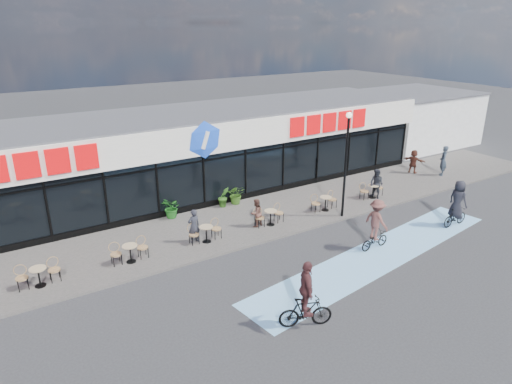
% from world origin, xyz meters
% --- Properties ---
extents(ground, '(120.00, 120.00, 0.00)m').
position_xyz_m(ground, '(0.00, 0.00, 0.00)').
color(ground, '#28282B').
rests_on(ground, ground).
extents(sidewalk, '(44.00, 5.00, 0.10)m').
position_xyz_m(sidewalk, '(0.00, 4.50, 0.05)').
color(sidewalk, '#56504C').
rests_on(sidewalk, ground).
extents(bike_lane, '(14.17, 4.13, 0.01)m').
position_xyz_m(bike_lane, '(4.00, -1.50, 0.01)').
color(bike_lane, '#76B0DF').
rests_on(bike_lane, ground).
extents(building, '(30.60, 6.57, 4.75)m').
position_xyz_m(building, '(-0.00, 9.93, 2.34)').
color(building, black).
rests_on(building, ground).
extents(neighbour_building, '(9.20, 7.20, 4.11)m').
position_xyz_m(neighbour_building, '(20.50, 11.00, 2.06)').
color(neighbour_building, white).
rests_on(neighbour_building, ground).
extents(lamp_post, '(0.28, 0.28, 5.24)m').
position_xyz_m(lamp_post, '(5.34, 2.30, 3.21)').
color(lamp_post, black).
rests_on(lamp_post, sidewalk).
extents(bistro_set_1, '(1.54, 0.62, 0.90)m').
position_xyz_m(bistro_set_1, '(-8.53, 3.42, 0.56)').
color(bistro_set_1, tan).
rests_on(bistro_set_1, sidewalk).
extents(bistro_set_2, '(1.54, 0.62, 0.90)m').
position_xyz_m(bistro_set_2, '(-5.12, 3.42, 0.56)').
color(bistro_set_2, tan).
rests_on(bistro_set_2, sidewalk).
extents(bistro_set_3, '(1.54, 0.62, 0.90)m').
position_xyz_m(bistro_set_3, '(-1.71, 3.42, 0.56)').
color(bistro_set_3, tan).
rests_on(bistro_set_3, sidewalk).
extents(bistro_set_4, '(1.54, 0.62, 0.90)m').
position_xyz_m(bistro_set_4, '(1.69, 3.42, 0.56)').
color(bistro_set_4, tan).
rests_on(bistro_set_4, sidewalk).
extents(bistro_set_5, '(1.54, 0.62, 0.90)m').
position_xyz_m(bistro_set_5, '(5.10, 3.42, 0.56)').
color(bistro_set_5, tan).
rests_on(bistro_set_5, sidewalk).
extents(bistro_set_6, '(1.54, 0.62, 0.90)m').
position_xyz_m(bistro_set_6, '(8.51, 3.42, 0.56)').
color(bistro_set_6, tan).
rests_on(bistro_set_6, sidewalk).
extents(potted_plant_left, '(1.03, 1.13, 1.07)m').
position_xyz_m(potted_plant_left, '(-1.98, 6.62, 0.63)').
color(potted_plant_left, '#195618').
rests_on(potted_plant_left, sidewalk).
extents(potted_plant_mid, '(1.20, 1.14, 1.05)m').
position_xyz_m(potted_plant_mid, '(1.68, 6.60, 0.62)').
color(potted_plant_mid, '#2E5518').
rests_on(potted_plant_mid, sidewalk).
extents(potted_plant_right, '(0.65, 0.54, 1.09)m').
position_xyz_m(potted_plant_right, '(0.90, 6.58, 0.65)').
color(potted_plant_right, '#2B5A19').
rests_on(potted_plant_right, sidewalk).
extents(patron_left, '(0.59, 0.42, 1.55)m').
position_xyz_m(patron_left, '(-2.18, 3.59, 0.88)').
color(patron_left, '#23242B').
rests_on(patron_left, sidewalk).
extents(patron_right, '(0.79, 0.69, 1.39)m').
position_xyz_m(patron_right, '(1.02, 3.56, 0.79)').
color(patron_right, brown).
rests_on(patron_right, sidewalk).
extents(pedestrian_a, '(0.72, 0.87, 1.64)m').
position_xyz_m(pedestrian_a, '(8.62, 3.22, 0.92)').
color(pedestrian_a, '#22242B').
rests_on(pedestrian_a, sidewalk).
extents(pedestrian_b, '(0.90, 1.48, 1.52)m').
position_xyz_m(pedestrian_b, '(14.02, 5.21, 0.86)').
color(pedestrian_b, '#472219').
rests_on(pedestrian_b, sidewalk).
extents(pedestrian_c, '(0.82, 0.81, 1.91)m').
position_xyz_m(pedestrian_c, '(15.14, 3.84, 1.06)').
color(pedestrian_c, '#2B3643').
rests_on(pedestrian_c, sidewalk).
extents(cyclist_a, '(1.54, 1.20, 2.27)m').
position_xyz_m(cyclist_a, '(4.25, -0.94, 1.06)').
color(cyclist_a, black).
rests_on(cyclist_a, ground).
extents(cyclist_b, '(1.58, 0.91, 2.30)m').
position_xyz_m(cyclist_b, '(9.28, -1.30, 1.01)').
color(cyclist_b, black).
rests_on(cyclist_b, ground).
extents(cyclist_c, '(1.81, 1.20, 2.34)m').
position_xyz_m(cyclist_c, '(-1.63, -3.65, 0.97)').
color(cyclist_c, black).
rests_on(cyclist_c, ground).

